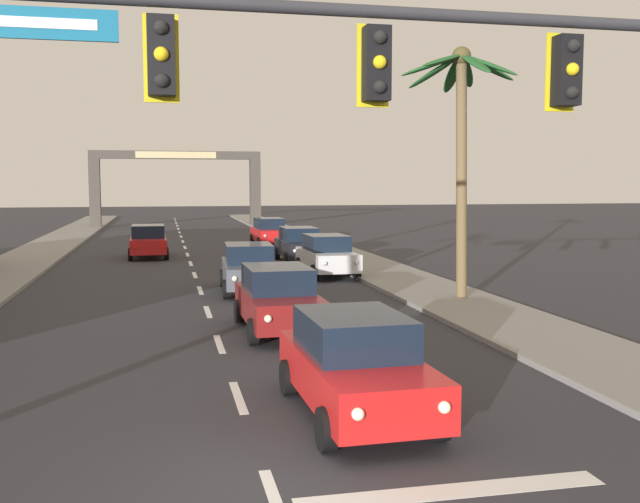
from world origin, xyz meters
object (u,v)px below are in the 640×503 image
Objects in this scene: sedan_parked_mid_kerb at (269,232)px; sedan_fifth_in_queue at (249,267)px; sedan_third_in_queue at (278,298)px; sedan_oncoming_far at (148,241)px; palm_right_second at (461,117)px; sedan_parked_far_kerb at (327,255)px; sedan_parked_nearest_kerb at (299,244)px; sedan_lead_at_stop_bar at (355,364)px; traffic_signal_mast at (495,104)px; town_gateway_arch at (177,178)px.

sedan_fifth_in_queue is at bearing -100.54° from sedan_parked_mid_kerb.
sedan_fifth_in_queue is at bearing 89.48° from sedan_third_in_queue.
palm_right_second reaches higher than sedan_oncoming_far.
sedan_fifth_in_queue is 18.65m from sedan_parked_mid_kerb.
sedan_oncoming_far is at bearing 121.54° from palm_right_second.
palm_right_second is at bearing -58.46° from sedan_oncoming_far.
palm_right_second is at bearing -82.46° from sedan_parked_mid_kerb.
palm_right_second is (2.65, -7.35, 5.03)m from sedan_parked_far_kerb.
sedan_third_in_queue is 19.96m from sedan_oncoming_far.
sedan_parked_mid_kerb is at bearing 91.00° from sedan_parked_far_kerb.
sedan_oncoming_far is (-3.61, 19.63, 0.00)m from sedan_third_in_queue.
sedan_parked_nearest_kerb and sedan_parked_mid_kerb have the same top height.
sedan_lead_at_stop_bar is 26.86m from sedan_oncoming_far.
sedan_fifth_in_queue is 1.01× the size of sedan_oncoming_far.
traffic_signal_mast is 2.40× the size of sedan_fifth_in_queue.
town_gateway_arch reaches higher than sedan_parked_mid_kerb.
sedan_parked_far_kerb is at bearing 109.83° from palm_right_second.
sedan_lead_at_stop_bar and sedan_parked_far_kerb have the same top height.
sedan_parked_mid_kerb is 14.61m from sedan_parked_far_kerb.
sedan_parked_mid_kerb is at bearing 90.50° from sedan_parked_nearest_kerb.
sedan_fifth_in_queue is 38.79m from town_gateway_arch.
sedan_fifth_in_queue and sedan_parked_nearest_kerb have the same top height.
sedan_third_in_queue is at bearing -102.56° from sedan_parked_nearest_kerb.
sedan_parked_mid_kerb is 0.31× the size of town_gateway_arch.
sedan_third_in_queue is 1.00× the size of sedan_oncoming_far.
sedan_lead_at_stop_bar is at bearing -121.04° from palm_right_second.
traffic_signal_mast reaches higher than sedan_parked_nearest_kerb.
sedan_fifth_in_queue is 0.56× the size of palm_right_second.
traffic_signal_mast is 2.41× the size of sedan_parked_mid_kerb.
sedan_fifth_in_queue is at bearing 150.12° from palm_right_second.
sedan_parked_nearest_kerb is at bearing -27.11° from sedan_oncoming_far.
sedan_lead_at_stop_bar is 1.00× the size of sedan_oncoming_far.
sedan_parked_mid_kerb is (-0.08, 9.35, 0.00)m from sedan_parked_nearest_kerb.
traffic_signal_mast is at bearing -111.39° from palm_right_second.
sedan_parked_nearest_kerb and sedan_parked_far_kerb have the same top height.
traffic_signal_mast is at bearing -94.86° from sedan_parked_nearest_kerb.
sedan_parked_mid_kerb is at bearing 84.17° from sedan_lead_at_stop_bar.
sedan_lead_at_stop_bar and sedan_parked_mid_kerb have the same top height.
traffic_signal_mast is at bearing -63.12° from sedan_lead_at_stop_bar.
sedan_third_in_queue is 8.79m from palm_right_second.
palm_right_second is at bearing 27.60° from sedan_third_in_queue.
sedan_lead_at_stop_bar is 13.04m from palm_right_second.
sedan_lead_at_stop_bar is 32.44m from sedan_parked_mid_kerb.
town_gateway_arch is (-5.35, 34.88, 3.39)m from sedan_parked_far_kerb.
palm_right_second is (6.20, 10.30, 5.03)m from sedan_lead_at_stop_bar.
sedan_third_in_queue is 1.00× the size of sedan_parked_nearest_kerb.
palm_right_second reaches higher than sedan_parked_far_kerb.
sedan_parked_nearest_kerb is 0.55× the size of palm_right_second.
town_gateway_arch is at bearing 92.49° from sedan_fifth_in_queue.
sedan_parked_far_kerb is (3.67, 3.72, 0.00)m from sedan_fifth_in_queue.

